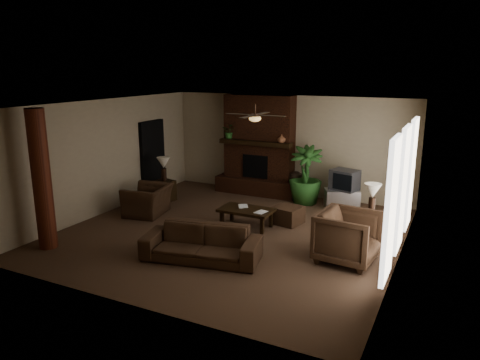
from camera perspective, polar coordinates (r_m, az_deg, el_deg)
The scene contains 23 objects.
room_shell at distance 9.71m, azimuth -1.04°, elevation 1.20°, with size 7.00×7.00×7.00m.
fireplace at distance 12.95m, azimuth 2.34°, elevation 3.34°, with size 2.40×0.70×2.80m.
windows at distance 8.94m, azimuth 19.66°, elevation -1.10°, with size 0.08×3.65×2.35m.
log_column at distance 9.70m, azimuth -23.61°, elevation -0.02°, with size 0.36×0.36×2.80m, color #622918.
doorway at distance 13.09m, azimuth -10.88°, elevation 2.74°, with size 0.10×1.00×2.10m, color black.
ceiling_fan at distance 9.62m, azimuth 1.89°, elevation 7.90°, with size 1.35×1.35×0.37m.
sofa at distance 8.64m, azimuth -4.87°, elevation -7.23°, with size 2.21×0.65×0.86m, color #3D291A.
armchair_left at distance 11.40m, azimuth -11.48°, elevation -1.91°, with size 1.10×0.71×0.96m, color #3D291A.
armchair_right at distance 8.72m, azimuth 13.40°, elevation -6.66°, with size 1.04×0.97×1.07m, color #3D291A.
coffee_table at distance 10.32m, azimuth 0.79°, elevation -3.94°, with size 1.20×0.70×0.43m.
ottoman at distance 10.67m, azimuth 6.00°, elevation -4.38°, with size 0.60×0.60×0.40m, color #3D291A.
tv_stand at distance 11.97m, azimuth 12.65°, elevation -2.34°, with size 0.85×0.50×0.50m, color silver.
tv at distance 11.84m, azimuth 12.98°, elevation 0.01°, with size 0.76×0.68×0.52m.
floor_vase at distance 12.63m, azimuth 7.00°, elevation -0.40°, with size 0.34×0.34×0.77m.
floor_plant at distance 12.22m, azimuth 8.17°, elevation -0.93°, with size 0.86×1.54×0.86m, color #2C5D25.
side_table_left at distance 12.55m, azimuth -9.54°, elevation -1.32°, with size 0.50×0.50×0.55m, color black.
lamp_left at distance 12.38m, azimuth -9.57°, elevation 1.93°, with size 0.43×0.43×0.65m.
side_table_right at distance 10.03m, azimuth 15.81°, elevation -5.61°, with size 0.50×0.50×0.55m, color black.
lamp_right at distance 9.86m, azimuth 16.30°, elevation -1.58°, with size 0.45×0.45×0.65m.
mantel_plant at distance 13.01m, azimuth -1.31°, elevation 5.94°, with size 0.38×0.42×0.33m, color #2C5D25.
mantel_vase at distance 12.33m, azimuth 5.24°, elevation 5.18°, with size 0.22×0.23×0.22m, color brown.
book_a at distance 10.40m, azimuth -0.21°, elevation -2.63°, with size 0.22×0.03×0.29m, color #999999.
book_b at distance 10.06m, azimuth 2.16°, elevation -3.22°, with size 0.21×0.02×0.29m, color #999999.
Camera 1 is at (4.34, -8.42, 3.56)m, focal length 34.02 mm.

